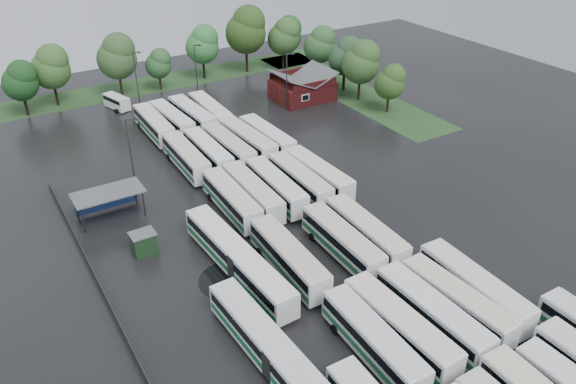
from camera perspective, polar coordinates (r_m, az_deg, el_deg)
ground at (r=60.84m, az=4.36°, el=-7.43°), size 160.00×160.00×0.00m
brick_building at (r=103.16m, az=1.48°, el=10.38°), size 10.07×8.60×5.39m
wash_shed at (r=70.44m, az=-17.86°, el=-0.28°), size 8.20×4.20×3.58m
utility_hut at (r=63.67m, az=-14.44°, el=-5.04°), size 2.70×2.20×2.62m
grass_strip_north at (r=113.98m, az=-14.29°, el=10.44°), size 80.00×10.00×0.01m
grass_strip_east at (r=109.28m, az=5.94°, el=10.36°), size 10.00×50.00×0.01m
west_fence at (r=59.51m, az=-18.39°, el=-9.47°), size 0.10×50.00×1.20m
bus_r1c0 at (r=50.34m, az=8.64°, el=-14.69°), size 3.02×12.32×3.41m
bus_r1c1 at (r=51.84m, az=11.27°, el=-13.26°), size 2.97×12.79×3.55m
bus_r1c2 at (r=53.68m, az=14.39°, el=-11.90°), size 2.84×12.71×3.53m
bus_r1c3 at (r=55.70m, az=16.70°, el=-10.60°), size 3.18×12.33×3.40m
bus_r1c4 at (r=57.68m, az=18.37°, el=-9.18°), size 3.13×12.85×3.55m
bus_r2c0 at (r=58.54m, az=0.06°, el=-6.66°), size 3.20×12.82×3.54m
bus_r2c2 at (r=61.24m, az=5.51°, el=-4.98°), size 2.98×12.52×3.47m
bus_r2c3 at (r=62.94m, az=7.86°, el=-4.05°), size 3.15×12.65×3.49m
bus_r3c0 at (r=68.67m, az=-5.76°, el=-0.73°), size 2.98×12.39×3.43m
bus_r3c1 at (r=69.79m, az=-3.66°, el=-0.05°), size 2.99×12.57×3.48m
bus_r3c2 at (r=70.98m, az=-1.24°, el=0.55°), size 3.09×12.47×3.45m
bus_r3c3 at (r=72.41m, az=1.19°, el=1.18°), size 2.80×12.28×3.41m
bus_r3c4 at (r=73.84m, az=3.05°, el=1.81°), size 3.01×12.64×3.50m
bus_r4c0 at (r=79.52m, az=-10.32°, el=3.51°), size 2.95×12.40×3.43m
bus_r4c1 at (r=80.46m, az=-8.11°, el=4.03°), size 2.75×12.23×3.40m
bus_r4c2 at (r=81.61m, az=-6.10°, el=4.60°), size 2.88×12.55×3.48m
bus_r4c3 at (r=83.12m, az=-4.18°, el=5.24°), size 3.32×12.96×3.58m
bus_r4c4 at (r=84.20m, az=-2.16°, el=5.59°), size 2.98×12.46×3.45m
bus_r5c0 at (r=90.87m, az=-13.46°, el=6.69°), size 2.84×12.42×3.44m
bus_r5c1 at (r=92.05m, az=-11.73°, el=7.20°), size 3.21×12.38×3.42m
bus_r5c2 at (r=93.02m, az=-9.72°, el=7.69°), size 3.26×12.76×3.52m
bus_r5c3 at (r=93.95m, az=-7.90°, el=8.08°), size 3.06×12.77×3.53m
artic_bus_west_b at (r=58.52m, az=-5.14°, el=-6.83°), size 3.49×18.97×3.50m
artic_bus_west_c at (r=48.77m, az=-1.47°, el=-16.08°), size 3.25×18.41×3.40m
minibus at (r=103.43m, az=-17.01°, el=8.78°), size 3.46×5.83×2.40m
tree_north_0 at (r=104.35m, az=-25.50°, el=10.20°), size 5.83×5.83×9.66m
tree_north_1 at (r=106.75m, az=-22.92°, el=11.67°), size 6.63×6.63×10.99m
tree_north_2 at (r=107.34m, az=-16.94°, el=13.10°), size 7.07×7.07×11.71m
tree_north_3 at (r=109.41m, az=-12.98°, el=12.63°), size 4.83×4.83×8.01m
tree_north_4 at (r=113.74m, az=-8.63°, el=14.64°), size 6.47×6.47×10.72m
tree_north_5 at (r=116.42m, az=-4.21°, el=16.16°), size 8.12×8.12×13.45m
tree_north_6 at (r=120.83m, az=-0.06°, el=15.82°), size 6.30×6.30×10.44m
tree_east_0 at (r=97.75m, az=10.41°, el=10.99°), size 5.15×5.15×8.53m
tree_east_1 at (r=102.11m, az=7.53°, el=13.00°), size 6.64×6.64×10.99m
tree_east_2 at (r=106.88m, az=5.96°, el=13.61°), size 6.18×6.18×10.23m
tree_east_3 at (r=113.65m, az=3.33°, el=14.76°), size 6.21×6.21×10.28m
tree_east_4 at (r=118.22m, az=-0.38°, el=15.55°), size 6.42×6.42×10.63m
lamp_post_ne at (r=97.10m, az=-0.06°, el=11.53°), size 1.53×0.30×9.93m
lamp_post_nw at (r=72.54m, az=-15.60°, el=3.90°), size 1.64×0.32×10.66m
lamp_post_back_w at (r=102.36m, az=-15.12°, el=11.38°), size 1.48×0.29×9.60m
lamp_post_back_e at (r=104.83m, az=-9.29°, el=12.43°), size 1.46×0.28×9.48m
puddle_1 at (r=56.95m, az=26.75°, el=-14.54°), size 4.28×4.28×0.01m
puddle_2 at (r=59.03m, az=-5.88°, el=-8.90°), size 6.62×6.62×0.01m
puddle_3 at (r=61.04m, az=10.13°, el=-7.75°), size 5.10×5.10×0.01m
puddle_4 at (r=59.72m, az=26.95°, el=-12.23°), size 2.24×2.24×0.01m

